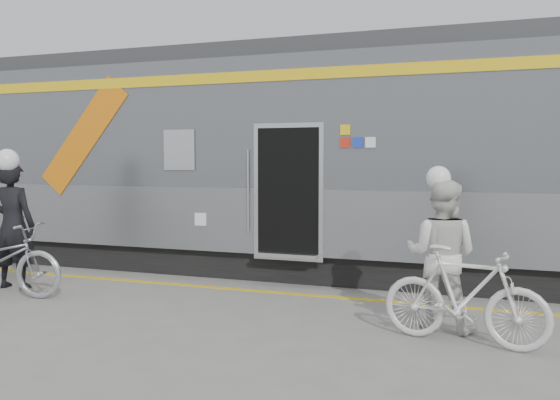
% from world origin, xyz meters
% --- Properties ---
extents(ground, '(90.00, 90.00, 0.00)m').
position_xyz_m(ground, '(0.00, 0.00, 0.00)').
color(ground, slate).
rests_on(ground, ground).
extents(train, '(24.00, 3.17, 4.10)m').
position_xyz_m(train, '(-1.85, 4.19, 2.05)').
color(train, black).
rests_on(train, ground).
extents(safety_strip, '(24.00, 0.12, 0.01)m').
position_xyz_m(safety_strip, '(0.00, 2.15, 0.00)').
color(safety_strip, gold).
rests_on(safety_strip, ground).
extents(man, '(0.82, 0.61, 2.05)m').
position_xyz_m(man, '(-3.80, 1.05, 1.03)').
color(man, black).
rests_on(man, ground).
extents(woman, '(1.01, 0.85, 1.84)m').
position_xyz_m(woman, '(2.91, 0.97, 0.92)').
color(woman, silver).
rests_on(woman, ground).
extents(bicycle_right, '(1.92, 0.85, 1.12)m').
position_xyz_m(bicycle_right, '(3.21, 0.42, 0.56)').
color(bicycle_right, silver).
rests_on(bicycle_right, ground).
extents(helmet_man, '(0.36, 0.36, 0.36)m').
position_xyz_m(helmet_man, '(-3.80, 1.05, 2.23)').
color(helmet_man, white).
rests_on(helmet_man, man).
extents(helmet_woman, '(0.29, 0.29, 0.29)m').
position_xyz_m(helmet_woman, '(2.91, 0.97, 1.99)').
color(helmet_woman, white).
rests_on(helmet_woman, woman).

